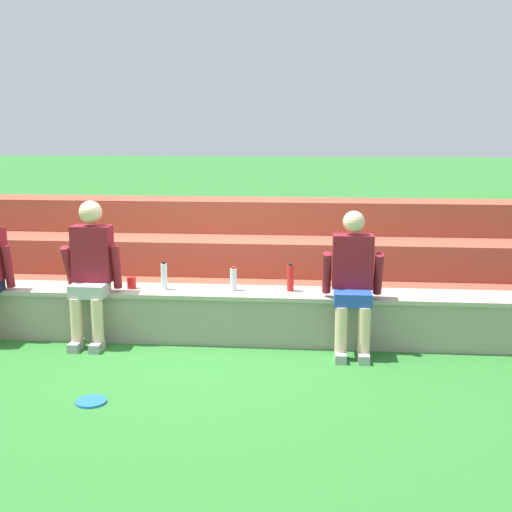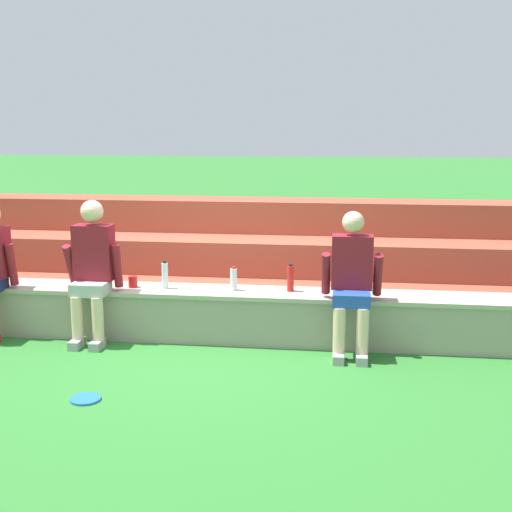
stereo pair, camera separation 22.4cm
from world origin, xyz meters
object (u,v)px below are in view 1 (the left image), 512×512
water_bottle_mid_left (164,276)px  frisbee (91,401)px  water_bottle_mid_right (290,278)px  plastic_cup_left_end (132,283)px  person_left_of_center (91,268)px  person_center (353,279)px  water_bottle_center_gap (233,279)px

water_bottle_mid_left → frisbee: bearing=-97.4°
water_bottle_mid_right → plastic_cup_left_end: size_ratio=2.38×
water_bottle_mid_left → plastic_cup_left_end: (-0.33, 0.00, -0.07)m
water_bottle_mid_left → person_left_of_center: bearing=-160.6°
frisbee → water_bottle_mid_left: bearing=82.6°
person_left_of_center → plastic_cup_left_end: bearing=35.4°
water_bottle_mid_left → frisbee: (-0.21, -1.60, -0.61)m
person_center → water_bottle_mid_right: size_ratio=4.87×
person_left_of_center → person_center: (2.45, -0.04, -0.04)m
water_bottle_center_gap → frisbee: 1.93m
person_center → water_bottle_mid_left: (-1.80, 0.27, -0.07)m
person_center → frisbee: size_ratio=5.62×
person_center → water_bottle_mid_right: bearing=151.3°
water_bottle_mid_left → plastic_cup_left_end: water_bottle_mid_left is taller
person_center → water_bottle_mid_left: size_ratio=4.78×
water_bottle_center_gap → frisbee: bearing=-118.7°
plastic_cup_left_end → frisbee: bearing=-85.7°
person_left_of_center → water_bottle_mid_left: 0.70m
person_left_of_center → person_center: 2.45m
person_left_of_center → plastic_cup_left_end: 0.44m
water_bottle_center_gap → water_bottle_mid_left: 0.68m
person_center → water_bottle_mid_left: bearing=171.4°
frisbee → person_center: bearing=33.5°
person_left_of_center → plastic_cup_left_end: size_ratio=12.17×
water_bottle_mid_right → person_left_of_center: bearing=-171.7°
person_left_of_center → water_bottle_mid_right: size_ratio=5.11×
water_bottle_center_gap → plastic_cup_left_end: bearing=-179.2°
plastic_cup_left_end → person_center: bearing=-7.3°
person_center → water_bottle_center_gap: bearing=165.8°
plastic_cup_left_end → person_left_of_center: bearing=-144.6°
water_bottle_center_gap → plastic_cup_left_end: 1.01m
plastic_cup_left_end → water_bottle_center_gap: bearing=0.8°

